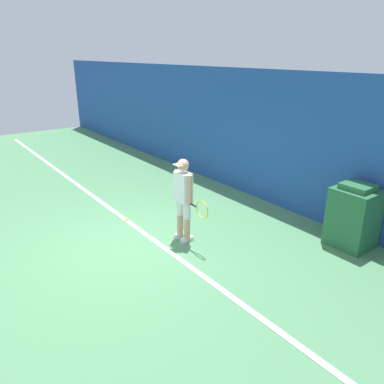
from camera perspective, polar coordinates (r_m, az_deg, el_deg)
ground_plane at (r=7.15m, az=-9.47°, el=-7.80°), size 24.00×24.00×0.00m
back_wall at (r=8.79m, az=11.93°, el=7.96°), size 24.00×0.10×3.02m
court_baseline at (r=7.32m, az=-6.50°, el=-6.87°), size 21.60×0.10×0.01m
tennis_player at (r=6.85m, az=-1.27°, el=-0.71°), size 0.96×0.28×1.59m
tennis_ball at (r=8.06m, az=-9.92°, el=-4.15°), size 0.07×0.07×0.07m
covered_chair at (r=7.37m, az=23.35°, el=-3.44°), size 0.73×0.68×1.20m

